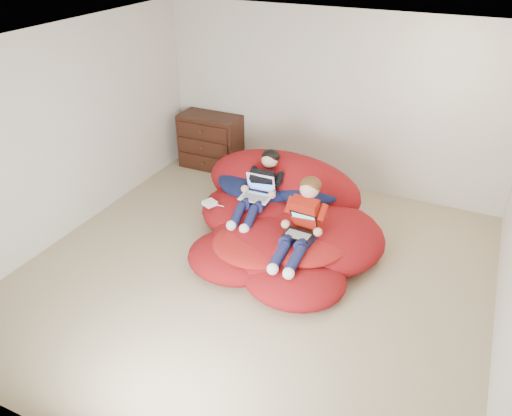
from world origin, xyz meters
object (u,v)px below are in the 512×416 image
Objects in this scene: older_boy at (261,185)px; laptop_white at (258,191)px; dresser at (211,142)px; beanbag_pile at (282,220)px; laptop_black at (301,228)px; younger_boy at (302,220)px.

laptop_white is (0.00, -0.08, -0.04)m from older_boy.
dresser is 2.16m from laptop_white.
beanbag_pile is at bearing 9.13° from laptop_white.
beanbag_pile is 0.72m from laptop_black.
dresser is 3.00m from laptop_black.
beanbag_pile is 0.47m from laptop_white.
younger_boy reaches higher than beanbag_pile.
older_boy is (-0.30, 0.03, 0.39)m from beanbag_pile.
laptop_black is (0.00, -0.02, -0.09)m from younger_boy.
younger_boy is 3.01× the size of laptop_black.
younger_boy is at bearing -40.82° from dresser.
beanbag_pile is 0.50m from older_boy.
beanbag_pile is 2.37× the size of older_boy.
beanbag_pile is 7.91× the size of laptop_black.
laptop_black is (0.73, -0.46, -0.07)m from laptop_white.
younger_boy is (0.73, -0.52, -0.01)m from older_boy.
laptop_white is 0.87m from laptop_black.
younger_boy is at bearing -35.42° from older_boy.
laptop_white reaches higher than laptop_black.
younger_boy reaches higher than laptop_white.
older_boy is 0.90m from younger_boy.
dresser is 2.99m from younger_boy.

